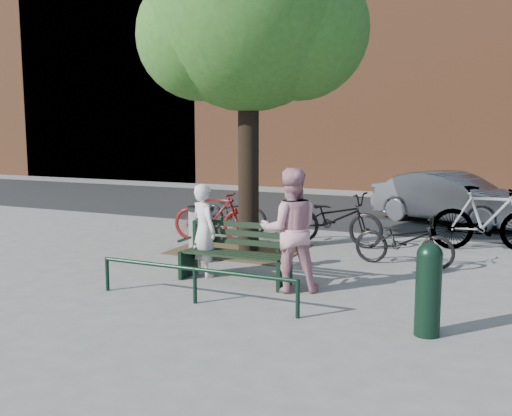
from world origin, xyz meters
The scene contains 17 objects.
ground centered at (0.00, 0.00, 0.00)m, with size 90.00×90.00×0.00m, color gray.
dirt_pit centered at (-1.00, 2.20, 0.01)m, with size 2.40×2.00×0.02m, color brown.
road centered at (0.00, 8.50, 0.01)m, with size 40.00×7.00×0.01m, color black.
townhouse_row centered at (0.17, 16.00, 6.25)m, with size 45.00×4.00×14.00m.
park_bench centered at (0.00, 0.08, 0.48)m, with size 1.74×0.54×0.97m.
guard_railing centered at (0.00, -1.20, 0.40)m, with size 3.06×0.06×0.51m.
street_tree centered at (-0.75, 2.20, 4.42)m, with size 4.20×3.80×6.50m.
person_left centered at (-0.62, 0.15, 0.75)m, with size 0.55×0.36×1.51m, color silver.
person_right centered at (0.95, -0.07, 0.91)m, with size 0.89×0.69×1.82m, color #C58890.
bollard centered at (3.07, -1.14, 0.59)m, with size 0.29×0.29×1.10m.
litter_bin centered at (-1.22, 1.07, 0.50)m, with size 0.49×0.49×1.00m.
bicycle_a centered at (-2.01, 3.95, 0.47)m, with size 0.63×1.80×0.95m, color black.
bicycle_b centered at (-1.88, 2.75, 0.55)m, with size 0.52×1.83×1.10m, color #5D0D0D.
bicycle_c centered at (0.55, 3.48, 0.55)m, with size 0.73×2.11×1.11m, color black.
bicycle_d centered at (3.45, 4.16, 0.64)m, with size 0.60×2.12×1.28m, color gray.
bicycle_e centered at (2.20, 2.20, 0.46)m, with size 0.60×1.73×0.91m, color black.
parked_car centered at (2.47, 7.20, 0.66)m, with size 1.39×3.99×1.31m, color slate.
Camera 1 is at (3.92, -7.74, 2.37)m, focal length 40.00 mm.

